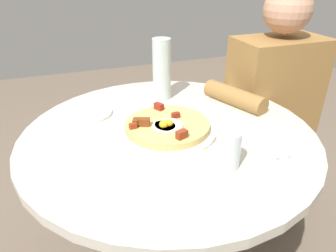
{
  "coord_description": "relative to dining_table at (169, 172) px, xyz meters",
  "views": [
    {
      "loc": [
        0.31,
        0.84,
        1.21
      ],
      "look_at": [
        0.0,
        0.0,
        0.74
      ],
      "focal_mm": 33.24,
      "sensor_mm": 36.0,
      "label": 1
    }
  ],
  "objects": [
    {
      "name": "bread_plate",
      "position": [
        0.23,
        -0.21,
        0.17
      ],
      "size": [
        0.17,
        0.17,
        0.01
      ],
      "primitive_type": "cylinder",
      "color": "silver",
      "rests_on": "dining_table"
    },
    {
      "name": "fork",
      "position": [
        -0.24,
        0.17,
        0.18
      ],
      "size": [
        0.03,
        0.18,
        0.0
      ],
      "primitive_type": "cube",
      "rotation": [
        0.0,
        0.0,
        1.48
      ],
      "color": "silver",
      "rests_on": "napkin"
    },
    {
      "name": "pizza_plate",
      "position": [
        0.01,
        0.01,
        0.17
      ],
      "size": [
        0.31,
        0.31,
        0.01
      ],
      "primitive_type": "cylinder",
      "color": "silver",
      "rests_on": "dining_table"
    },
    {
      "name": "water_bottle",
      "position": [
        -0.07,
        -0.27,
        0.29
      ],
      "size": [
        0.07,
        0.07,
        0.24
      ],
      "primitive_type": "cylinder",
      "color": "silver",
      "rests_on": "dining_table"
    },
    {
      "name": "person_seated",
      "position": [
        -0.57,
        -0.21,
        -0.04
      ],
      "size": [
        0.53,
        0.37,
        1.14
      ],
      "color": "#2D2D33",
      "rests_on": "ground_plane"
    },
    {
      "name": "water_glass",
      "position": [
        -0.08,
        0.24,
        0.22
      ],
      "size": [
        0.07,
        0.07,
        0.11
      ],
      "primitive_type": "cylinder",
      "color": "silver",
      "rests_on": "dining_table"
    },
    {
      "name": "salt_shaker",
      "position": [
        -0.26,
        -0.22,
        0.2
      ],
      "size": [
        0.03,
        0.03,
        0.05
      ],
      "primitive_type": "cylinder",
      "color": "white",
      "rests_on": "dining_table"
    },
    {
      "name": "napkin",
      "position": [
        -0.26,
        0.18,
        0.17
      ],
      "size": [
        0.15,
        0.18,
        0.0
      ],
      "primitive_type": "cube",
      "rotation": [
        0.0,
        0.0,
        1.48
      ],
      "color": "white",
      "rests_on": "dining_table"
    },
    {
      "name": "breakfast_pizza",
      "position": [
        0.01,
        0.01,
        0.19
      ],
      "size": [
        0.27,
        0.27,
        0.05
      ],
      "color": "tan",
      "rests_on": "pizza_plate"
    },
    {
      "name": "knife",
      "position": [
        -0.28,
        0.18,
        0.18
      ],
      "size": [
        0.03,
        0.18,
        0.0
      ],
      "primitive_type": "cube",
      "rotation": [
        0.0,
        0.0,
        1.48
      ],
      "color": "silver",
      "rests_on": "napkin"
    },
    {
      "name": "dining_table",
      "position": [
        0.0,
        0.0,
        0.0
      ],
      "size": [
        0.95,
        0.95,
        0.72
      ],
      "color": "beige",
      "rests_on": "ground_plane"
    }
  ]
}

